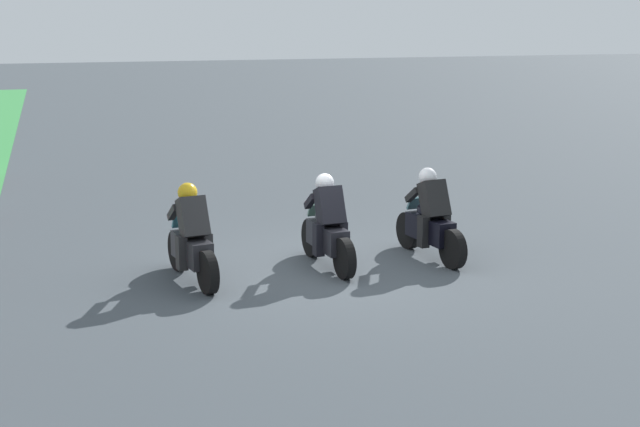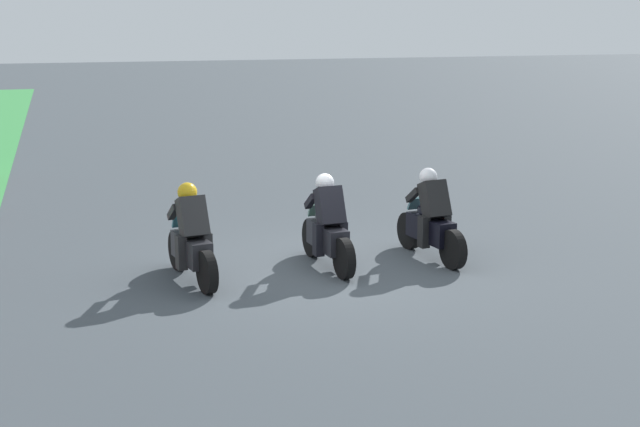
% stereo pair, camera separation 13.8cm
% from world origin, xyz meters
% --- Properties ---
extents(ground_plane, '(120.00, 120.00, 0.00)m').
position_xyz_m(ground_plane, '(0.00, 0.00, 0.00)').
color(ground_plane, '#3F464C').
extents(rider_lane_a, '(2.04, 0.59, 1.51)m').
position_xyz_m(rider_lane_a, '(0.20, -1.93, 0.62)').
color(rider_lane_a, black).
rests_on(rider_lane_a, ground_plane).
extents(rider_lane_b, '(2.04, 0.56, 1.51)m').
position_xyz_m(rider_lane_b, '(0.17, -0.14, 0.62)').
color(rider_lane_b, black).
rests_on(rider_lane_b, ground_plane).
extents(rider_lane_c, '(2.03, 0.62, 1.51)m').
position_xyz_m(rider_lane_c, '(-0.01, 2.06, 0.62)').
color(rider_lane_c, black).
rests_on(rider_lane_c, ground_plane).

